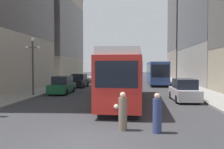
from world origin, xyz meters
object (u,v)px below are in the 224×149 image
(parked_car_right_far, at_px, (184,91))
(pedestrian_crossing_near, at_px, (157,114))
(transit_bus, at_px, (156,72))
(pedestrian_crossing_far, at_px, (123,113))
(lamp_post_left_near, at_px, (33,57))
(streetcar, at_px, (126,76))
(parked_car_left_mid, at_px, (62,85))
(parked_car_left_near, at_px, (79,81))

(parked_car_right_far, bearing_deg, pedestrian_crossing_near, 70.56)
(transit_bus, relative_size, pedestrian_crossing_far, 7.36)
(pedestrian_crossing_far, height_order, lamp_post_left_near, lamp_post_left_near)
(parked_car_right_far, xyz_separation_m, pedestrian_crossing_far, (-4.51, -9.24, -0.04))
(pedestrian_crossing_far, bearing_deg, pedestrian_crossing_near, 49.21)
(streetcar, height_order, transit_bus, streetcar)
(transit_bus, xyz_separation_m, pedestrian_crossing_near, (-2.29, -27.26, -1.14))
(pedestrian_crossing_far, distance_m, lamp_post_left_near, 14.18)
(streetcar, xyz_separation_m, lamp_post_left_near, (-8.77, 2.00, 1.58))
(parked_car_right_far, bearing_deg, parked_car_left_mid, -21.61)
(pedestrian_crossing_far, bearing_deg, parked_car_left_near, 167.59)
(streetcar, height_order, parked_car_right_far, streetcar)
(parked_car_right_far, height_order, pedestrian_crossing_near, parked_car_right_far)
(streetcar, relative_size, parked_car_left_near, 3.34)
(parked_car_left_near, xyz_separation_m, pedestrian_crossing_far, (7.08, -20.78, -0.04))
(parked_car_left_near, distance_m, parked_car_right_far, 16.36)
(pedestrian_crossing_far, bearing_deg, transit_bus, 140.81)
(streetcar, distance_m, lamp_post_left_near, 9.13)
(streetcar, xyz_separation_m, parked_car_left_near, (-6.87, 12.20, -1.26))
(pedestrian_crossing_near, distance_m, lamp_post_left_near, 15.34)
(pedestrian_crossing_near, bearing_deg, parked_car_left_mid, 22.11)
(parked_car_left_near, height_order, parked_car_right_far, same)
(transit_bus, xyz_separation_m, pedestrian_crossing_far, (-3.78, -27.01, -1.15))
(streetcar, bearing_deg, lamp_post_left_near, 168.79)
(parked_car_left_mid, relative_size, parked_car_right_far, 1.09)
(parked_car_left_mid, height_order, pedestrian_crossing_near, parked_car_left_mid)
(pedestrian_crossing_near, height_order, pedestrian_crossing_far, pedestrian_crossing_near)
(parked_car_left_mid, distance_m, pedestrian_crossing_near, 16.14)
(parked_car_left_near, relative_size, pedestrian_crossing_far, 2.49)
(transit_bus, bearing_deg, pedestrian_crossing_near, -94.52)
(streetcar, height_order, lamp_post_left_near, lamp_post_left_near)
(parked_car_right_far, height_order, pedestrian_crossing_far, parked_car_right_far)
(transit_bus, xyz_separation_m, parked_car_left_mid, (-10.86, -13.58, -1.10))
(streetcar, height_order, pedestrian_crossing_near, streetcar)
(lamp_post_left_near, bearing_deg, streetcar, -12.87)
(transit_bus, bearing_deg, parked_car_left_near, -149.88)
(parked_car_left_near, distance_m, pedestrian_crossing_near, 22.71)
(lamp_post_left_near, bearing_deg, parked_car_left_near, 79.44)
(streetcar, relative_size, pedestrian_crossing_far, 8.33)
(transit_bus, distance_m, parked_car_left_mid, 17.43)
(parked_car_left_near, relative_size, parked_car_right_far, 0.98)
(parked_car_left_near, height_order, pedestrian_crossing_near, parked_car_left_near)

